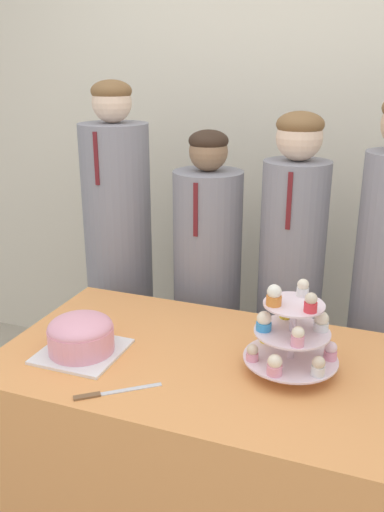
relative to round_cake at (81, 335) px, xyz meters
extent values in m
cube|color=beige|center=(0.37, 1.36, 0.51)|extent=(9.00, 0.06, 2.70)
cube|color=#EF9951|center=(0.37, 0.11, -0.45)|extent=(1.30, 0.77, 0.78)
cube|color=white|center=(0.00, 0.00, -0.06)|extent=(0.26, 0.26, 0.01)
cylinder|color=pink|center=(0.00, 0.00, -0.02)|extent=(0.22, 0.22, 0.08)
ellipsoid|color=pink|center=(0.00, 0.00, 0.03)|extent=(0.21, 0.21, 0.08)
cube|color=silver|center=(0.25, -0.14, -0.06)|extent=(0.15, 0.12, 0.00)
cube|color=brown|center=(0.15, -0.22, -0.06)|extent=(0.07, 0.06, 0.01)
cylinder|color=silver|center=(0.66, 0.13, 0.05)|extent=(0.02, 0.02, 0.23)
cylinder|color=silver|center=(0.66, 0.13, -0.02)|extent=(0.29, 0.29, 0.01)
cylinder|color=silver|center=(0.66, 0.13, 0.07)|extent=(0.23, 0.23, 0.01)
cylinder|color=silver|center=(0.66, 0.13, 0.16)|extent=(0.18, 0.18, 0.01)
cylinder|color=yellow|center=(0.69, 0.25, 0.00)|extent=(0.04, 0.04, 0.03)
sphere|color=#F4E5C6|center=(0.69, 0.25, 0.02)|extent=(0.04, 0.04, 0.04)
cylinder|color=yellow|center=(0.57, 0.21, -0.01)|extent=(0.04, 0.04, 0.03)
sphere|color=#F4E5C6|center=(0.57, 0.21, 0.02)|extent=(0.04, 0.04, 0.04)
cylinder|color=pink|center=(0.56, 0.07, -0.01)|extent=(0.04, 0.04, 0.02)
sphere|color=beige|center=(0.56, 0.07, 0.02)|extent=(0.04, 0.04, 0.04)
cylinder|color=pink|center=(0.64, 0.02, 0.00)|extent=(0.05, 0.05, 0.03)
sphere|color=#F4E5C6|center=(0.64, 0.02, 0.02)|extent=(0.04, 0.04, 0.04)
cylinder|color=white|center=(0.76, 0.06, 0.00)|extent=(0.04, 0.04, 0.03)
sphere|color=beige|center=(0.76, 0.06, 0.02)|extent=(0.04, 0.04, 0.04)
cylinder|color=pink|center=(0.78, 0.16, -0.01)|extent=(0.04, 0.04, 0.03)
sphere|color=silver|center=(0.78, 0.16, 0.02)|extent=(0.04, 0.04, 0.04)
cylinder|color=yellow|center=(0.63, 0.22, 0.09)|extent=(0.04, 0.04, 0.03)
sphere|color=#F4E5C6|center=(0.63, 0.22, 0.11)|extent=(0.04, 0.04, 0.04)
cylinder|color=#3893DB|center=(0.58, 0.11, 0.08)|extent=(0.05, 0.05, 0.03)
sphere|color=#F4E5C6|center=(0.58, 0.11, 0.11)|extent=(0.04, 0.04, 0.04)
cylinder|color=pink|center=(0.69, 0.05, 0.09)|extent=(0.04, 0.04, 0.03)
sphere|color=#F4E5C6|center=(0.69, 0.05, 0.11)|extent=(0.04, 0.04, 0.04)
cylinder|color=white|center=(0.74, 0.17, 0.08)|extent=(0.05, 0.05, 0.03)
sphere|color=#F4E5C6|center=(0.74, 0.17, 0.11)|extent=(0.04, 0.04, 0.04)
cylinder|color=#E5333D|center=(0.72, 0.09, 0.18)|extent=(0.04, 0.04, 0.03)
sphere|color=beige|center=(0.72, 0.09, 0.20)|extent=(0.04, 0.04, 0.04)
cylinder|color=white|center=(0.68, 0.20, 0.18)|extent=(0.04, 0.04, 0.03)
sphere|color=#F4E5C6|center=(0.68, 0.20, 0.20)|extent=(0.04, 0.04, 0.04)
cylinder|color=orange|center=(0.61, 0.10, 0.18)|extent=(0.05, 0.05, 0.03)
sphere|color=white|center=(0.61, 0.10, 0.21)|extent=(0.04, 0.04, 0.04)
cylinder|color=gray|center=(-0.27, 0.77, -0.12)|extent=(0.31, 0.31, 1.44)
sphere|color=beige|center=(-0.27, 0.77, 0.68)|extent=(0.17, 0.17, 0.17)
ellipsoid|color=brown|center=(-0.27, 0.77, 0.73)|extent=(0.18, 0.18, 0.09)
cube|color=maroon|center=(-0.27, 0.61, 0.47)|extent=(0.02, 0.01, 0.22)
cylinder|color=gray|center=(0.17, 0.77, -0.21)|extent=(0.30, 0.30, 1.26)
sphere|color=#8E6B4C|center=(0.17, 0.77, 0.50)|extent=(0.16, 0.16, 0.16)
ellipsoid|color=#332319|center=(0.17, 0.77, 0.54)|extent=(0.16, 0.16, 0.09)
cube|color=maroon|center=(0.17, 0.62, 0.29)|extent=(0.02, 0.01, 0.22)
cylinder|color=gray|center=(0.54, 0.77, -0.18)|extent=(0.27, 0.27, 1.32)
sphere|color=beige|center=(0.54, 0.77, 0.57)|extent=(0.18, 0.18, 0.18)
ellipsoid|color=brown|center=(0.54, 0.77, 0.62)|extent=(0.18, 0.18, 0.10)
cube|color=maroon|center=(0.54, 0.63, 0.35)|extent=(0.02, 0.01, 0.22)
cylinder|color=gray|center=(0.93, 0.77, -0.15)|extent=(0.28, 0.28, 1.38)
camera|label=1|loc=(0.90, -1.35, 0.83)|focal=38.00mm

